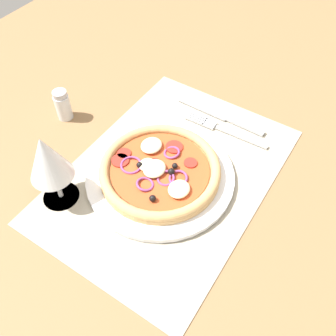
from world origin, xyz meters
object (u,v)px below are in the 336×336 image
at_px(pepper_shaker, 63,105).
at_px(pizza, 160,170).
at_px(fork, 221,129).
at_px(wine_glass, 47,160).
at_px(plate, 160,175).
at_px(knife, 219,115).

bearing_deg(pepper_shaker, pizza, -96.27).
relative_size(fork, wine_glass, 1.21).
bearing_deg(pizza, pepper_shaker, 83.73).
distance_m(plate, wine_glass, 0.20).
distance_m(knife, wine_glass, 0.37).
height_order(fork, knife, knife).
height_order(pizza, fork, pizza).
bearing_deg(pizza, fork, -12.09).
bearing_deg(pizza, wine_glass, 136.31).
height_order(fork, wine_glass, wine_glass).
xyz_separation_m(pizza, fork, (0.17, -0.04, -0.02)).
relative_size(pizza, fork, 1.21).
height_order(pizza, knife, pizza).
xyz_separation_m(knife, wine_glass, (-0.34, 0.14, 0.09)).
bearing_deg(pepper_shaker, fork, -64.35).
xyz_separation_m(fork, pepper_shaker, (-0.14, 0.30, 0.03)).
xyz_separation_m(fork, wine_glass, (-0.30, 0.16, 0.10)).
distance_m(plate, pizza, 0.02).
bearing_deg(pizza, plate, -78.29).
xyz_separation_m(plate, fork, (0.17, -0.04, -0.00)).
height_order(plate, pizza, pizza).
bearing_deg(fork, plate, 76.17).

